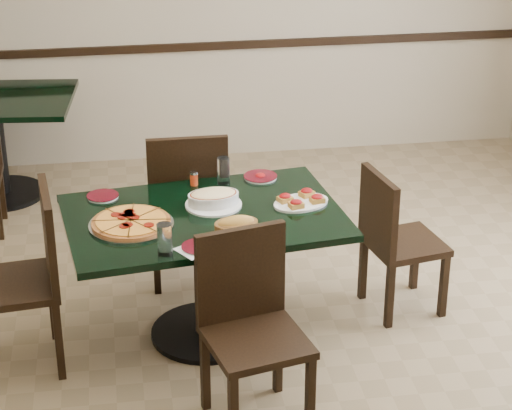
{
  "coord_description": "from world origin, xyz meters",
  "views": [
    {
      "loc": [
        -0.75,
        -4.63,
        3.04
      ],
      "look_at": [
        -0.05,
        0.0,
        0.84
      ],
      "focal_mm": 70.0,
      "sensor_mm": 36.0,
      "label": 1
    }
  ],
  "objects": [
    {
      "name": "main_table",
      "position": [
        -0.32,
        0.11,
        0.57
      ],
      "size": [
        1.56,
        1.11,
        0.75
      ],
      "rotation": [
        0.0,
        0.0,
        0.13
      ],
      "color": "black",
      "rests_on": "floor"
    },
    {
      "name": "pepperoni_pizza",
      "position": [
        -0.7,
        0.03,
        0.77
      ],
      "size": [
        0.44,
        0.44,
        0.04
      ],
      "rotation": [
        0.0,
        0.0,
        -0.11
      ],
      "color": "silver",
      "rests_on": "main_table"
    },
    {
      "name": "room_shell",
      "position": [
        1.02,
        1.73,
        1.17
      ],
      "size": [
        5.5,
        5.5,
        5.5
      ],
      "color": "white",
      "rests_on": "floor"
    },
    {
      "name": "chair_right",
      "position": [
        0.77,
        0.23,
        0.48
      ],
      "size": [
        0.48,
        0.48,
        0.87
      ],
      "rotation": [
        0.0,
        0.0,
        1.77
      ],
      "color": "black",
      "rests_on": "floor"
    },
    {
      "name": "floor",
      "position": [
        0.0,
        0.0,
        0.0
      ],
      "size": [
        5.5,
        5.5,
        0.0
      ],
      "primitive_type": "plane",
      "color": "#776445",
      "rests_on": "ground"
    },
    {
      "name": "chair_far",
      "position": [
        -0.36,
        0.72,
        0.56
      ],
      "size": [
        0.47,
        0.47,
        0.99
      ],
      "rotation": [
        0.0,
        0.0,
        3.14
      ],
      "color": "black",
      "rests_on": "floor"
    },
    {
      "name": "side_plate_far_r",
      "position": [
        0.05,
        0.54,
        0.76
      ],
      "size": [
        0.19,
        0.19,
        0.03
      ],
      "rotation": [
        0.0,
        0.0,
        0.5
      ],
      "color": "silver",
      "rests_on": "main_table"
    },
    {
      "name": "side_plate_near",
      "position": [
        -0.38,
        -0.28,
        0.76
      ],
      "size": [
        0.18,
        0.18,
        0.02
      ],
      "rotation": [
        0.0,
        0.0,
        0.38
      ],
      "color": "silver",
      "rests_on": "main_table"
    },
    {
      "name": "chair_left",
      "position": [
        -1.24,
        -0.01,
        0.56
      ],
      "size": [
        0.51,
        0.51,
        0.99
      ],
      "rotation": [
        0.0,
        0.0,
        -1.46
      ],
      "color": "black",
      "rests_on": "floor"
    },
    {
      "name": "lasagna_casserole",
      "position": [
        -0.26,
        0.2,
        0.8
      ],
      "size": [
        0.31,
        0.31,
        0.09
      ],
      "rotation": [
        0.0,
        0.0,
        0.11
      ],
      "color": "silver",
      "rests_on": "main_table"
    },
    {
      "name": "chair_near",
      "position": [
        -0.18,
        -0.62,
        0.54
      ],
      "size": [
        0.54,
        0.54,
        0.96
      ],
      "rotation": [
        0.0,
        0.0,
        0.24
      ],
      "color": "black",
      "rests_on": "floor"
    },
    {
      "name": "napkin_setting",
      "position": [
        -0.4,
        -0.29,
        0.75
      ],
      "size": [
        0.21,
        0.21,
        0.01
      ],
      "rotation": [
        0.0,
        0.0,
        0.56
      ],
      "color": "white",
      "rests_on": "main_table"
    },
    {
      "name": "bruschetta_platter",
      "position": [
        0.21,
        0.16,
        0.77
      ],
      "size": [
        0.37,
        0.31,
        0.05
      ],
      "rotation": [
        0.0,
        0.0,
        0.34
      ],
      "color": "silver",
      "rests_on": "main_table"
    },
    {
      "name": "bread_basket",
      "position": [
        -0.18,
        -0.14,
        0.79
      ],
      "size": [
        0.25,
        0.19,
        0.1
      ],
      "rotation": [
        0.0,
        0.0,
        0.18
      ],
      "color": "brown",
      "rests_on": "main_table"
    },
    {
      "name": "water_glass_a",
      "position": [
        -0.17,
        0.5,
        0.83
      ],
      "size": [
        0.07,
        0.07,
        0.15
      ],
      "primitive_type": "cylinder",
      "color": "silver",
      "rests_on": "main_table"
    },
    {
      "name": "pepper_shaker",
      "position": [
        -0.33,
        0.49,
        0.79
      ],
      "size": [
        0.05,
        0.05,
        0.08
      ],
      "color": "red",
      "rests_on": "main_table"
    },
    {
      "name": "water_glass_b",
      "position": [
        -0.55,
        -0.31,
        0.83
      ],
      "size": [
        0.08,
        0.08,
        0.16
      ],
      "primitive_type": "cylinder",
      "color": "silver",
      "rests_on": "main_table"
    },
    {
      "name": "side_plate_far_l",
      "position": [
        -0.85,
        0.4,
        0.76
      ],
      "size": [
        0.17,
        0.17,
        0.02
      ],
      "rotation": [
        0.0,
        0.0,
        0.15
      ],
      "color": "silver",
      "rests_on": "main_table"
    }
  ]
}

